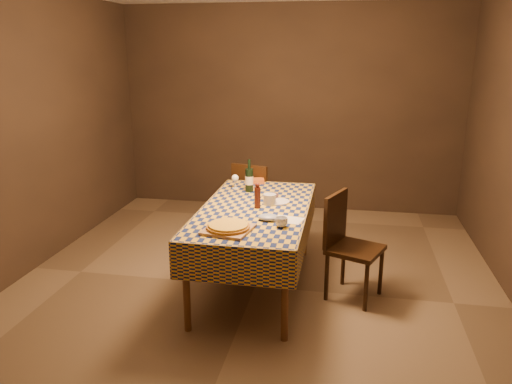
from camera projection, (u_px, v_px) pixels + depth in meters
room at (255, 143)px, 4.26m from camera, size 5.00×5.10×2.70m
dining_table at (255, 216)px, 4.44m from camera, size 0.94×1.84×0.77m
cutting_board at (228, 229)px, 3.85m from camera, size 0.40×0.40×0.02m
pizza at (228, 226)px, 3.85m from camera, size 0.43×0.43×0.03m
pepper_mill at (257, 196)px, 4.39m from camera, size 0.06×0.06×0.23m
bowl at (272, 196)px, 4.70m from camera, size 0.13×0.13×0.04m
wine_glass at (235, 179)px, 5.01m from camera, size 0.07×0.07×0.14m
wine_bottle at (249, 180)px, 4.89m from camera, size 0.10×0.10×0.32m
deli_tub at (270, 199)px, 4.50m from camera, size 0.15×0.15×0.10m
takeout_container at (256, 181)px, 5.23m from camera, size 0.20×0.16×0.04m
white_plate at (277, 202)px, 4.57m from camera, size 0.29×0.29×0.01m
tumbler at (282, 222)px, 3.93m from camera, size 0.10×0.10×0.08m
flour_patch at (288, 220)px, 4.10m from camera, size 0.27×0.23×0.00m
flour_bag at (268, 217)px, 4.09m from camera, size 0.18×0.14×0.05m
chair_far at (254, 199)px, 5.55m from camera, size 0.52×0.53×0.93m
chair_right at (347, 240)px, 4.34m from camera, size 0.56×0.55×0.93m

